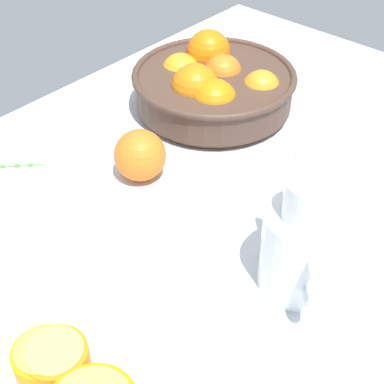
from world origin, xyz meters
The scene contains 7 objects.
ground_plane centered at (0.00, 0.00, -1.50)cm, with size 124.94×80.72×3.00cm, color silver.
fruit_bowl centered at (21.96, 14.64, 4.55)cm, with size 28.31×28.31×10.88cm.
juice_pitcher centered at (-1.87, -19.21, 5.88)cm, with size 12.34×11.20×16.53cm.
orange_half_1 centered at (-30.64, -7.31, 3.86)cm, with size 6.49×6.49×3.23cm.
orange_half_2 centered at (-29.92, -8.38, 3.95)cm, with size 6.58×6.58×3.42cm.
loose_orange_0 centered at (-0.04, 10.24, 3.90)cm, with size 7.80×7.80×7.80cm, color orange.
herb_sprig_0 centered at (-11.18, 26.45, 0.26)cm, with size 6.30×6.00×0.89cm.
Camera 1 is at (-45.32, -40.32, 53.83)cm, focal length 53.02 mm.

